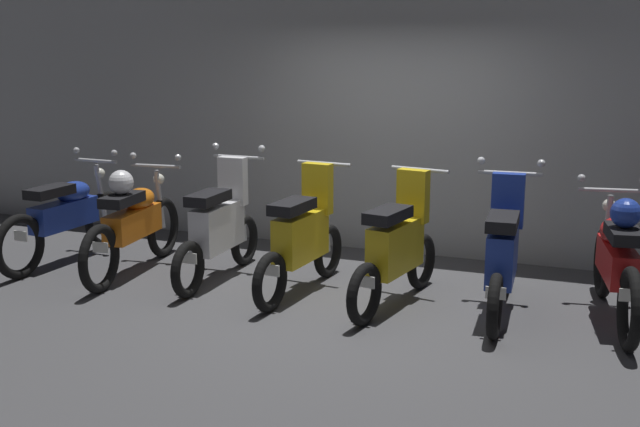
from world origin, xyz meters
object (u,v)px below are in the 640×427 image
Objects in this scene: motorbike_slot_1 at (133,222)px; motorbike_slot_2 at (219,227)px; motorbike_slot_5 at (503,254)px; motorbike_slot_6 at (617,260)px; motorbike_slot_3 at (303,237)px; motorbike_slot_0 at (66,216)px; motorbike_slot_4 at (397,247)px.

motorbike_slot_2 is (0.91, 0.12, -0.00)m from motorbike_slot_1.
motorbike_slot_5 reaches higher than motorbike_slot_6.
motorbike_slot_3 is at bearing 0.93° from motorbike_slot_1.
motorbike_slot_2 is (1.82, 0.01, 0.04)m from motorbike_slot_0.
motorbike_slot_6 is (1.81, 0.25, 0.00)m from motorbike_slot_4.
motorbike_slot_2 is at bearing 7.23° from motorbike_slot_1.
motorbike_slot_3 is at bearing -175.58° from motorbike_slot_6.
motorbike_slot_4 is 0.91m from motorbike_slot_5.
motorbike_slot_2 is 3.64m from motorbike_slot_6.
motorbike_slot_5 is at bearing -0.24° from motorbike_slot_0.
motorbike_slot_2 reaches higher than motorbike_slot_1.
motorbike_slot_0 is 1.82m from motorbike_slot_2.
motorbike_slot_1 is 2.74m from motorbike_slot_4.
motorbike_slot_3 is at bearing -178.26° from motorbike_slot_5.
motorbike_slot_5 is at bearing -0.65° from motorbike_slot_2.
motorbike_slot_0 is at bearing 178.44° from motorbike_slot_3.
motorbike_slot_3 is 1.01× the size of motorbike_slot_4.
motorbike_slot_5 is (2.73, -0.03, 0.00)m from motorbike_slot_2.
motorbike_slot_2 is at bearing -178.04° from motorbike_slot_6.
motorbike_slot_1 is (0.91, -0.10, 0.04)m from motorbike_slot_0.
motorbike_slot_0 and motorbike_slot_1 have the same top height.
motorbike_slot_6 is (0.91, 0.16, 0.00)m from motorbike_slot_5.
motorbike_slot_0 is at bearing 178.29° from motorbike_slot_4.
motorbike_slot_0 is 1.16× the size of motorbike_slot_2.
motorbike_slot_6 is at bearing 9.69° from motorbike_slot_5.
motorbike_slot_0 is 5.46m from motorbike_slot_6.
motorbike_slot_6 is (4.55, 0.24, 0.00)m from motorbike_slot_1.
motorbike_slot_0 is 1.16× the size of motorbike_slot_3.
motorbike_slot_3 is at bearing -1.56° from motorbike_slot_0.
motorbike_slot_4 is at bearing -174.33° from motorbike_slot_5.
motorbike_slot_3 reaches higher than motorbike_slot_1.
motorbike_slot_6 is at bearing 3.02° from motorbike_slot_1.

